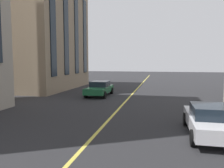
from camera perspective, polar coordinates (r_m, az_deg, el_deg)
The scene contains 4 objects.
lane_centre_line at distance 15.43m, azimuth 1.74°, elevation -6.30°, with size 80.00×0.16×0.01m.
car_white_far at distance 10.65m, azimuth 23.72°, elevation -8.37°, with size 4.40×1.95×1.37m.
car_green_parked_b at distance 21.30m, azimuth -3.17°, elevation -1.09°, with size 4.40×1.95×1.37m.
building_left_far at distance 29.09m, azimuth -18.86°, elevation 11.49°, with size 12.23×9.34×12.63m.
Camera 1 is at (5.16, -2.79, 3.19)m, focal length 36.04 mm.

